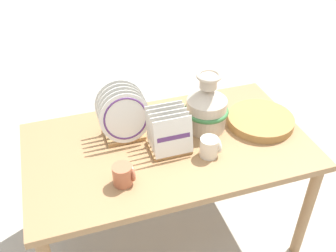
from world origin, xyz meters
The scene contains 8 objects.
ground_plane centered at (0.00, 0.00, 0.00)m, with size 14.00×14.00×0.00m, color #B2ADA3.
display_table centered at (0.00, 0.00, 0.60)m, with size 1.39×0.79×0.67m.
ceramic_vase centered at (0.23, 0.07, 0.80)m, with size 0.23×0.23×0.31m.
dish_rack_round_plates centered at (-0.19, 0.13, 0.79)m, with size 0.25×0.19×0.27m.
dish_rack_square_plates centered at (-0.01, -0.03, 0.75)m, with size 0.19×0.18×0.21m.
wicker_charger_stack centered at (0.51, 0.01, 0.70)m, with size 0.35×0.35×0.04m.
mug_terracotta_glaze centered at (-0.27, -0.20, 0.72)m, with size 0.09×0.09×0.10m.
mug_cream_glaze centered at (0.16, -0.14, 0.72)m, with size 0.09×0.09×0.10m.
Camera 1 is at (-0.47, -1.43, 1.90)m, focal length 42.00 mm.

